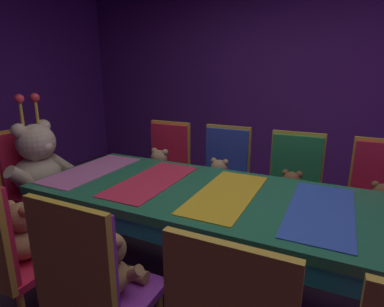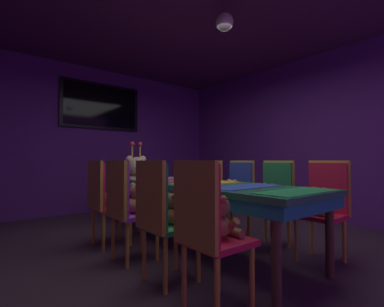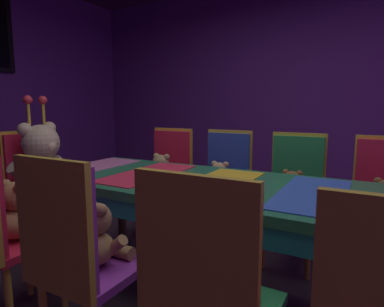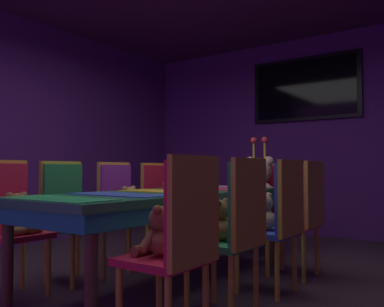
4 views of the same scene
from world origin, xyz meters
name	(u,v)px [view 4 (image 4 of 4)]	position (x,y,z in m)	size (l,w,h in m)	color
ground_plane	(167,286)	(0.00, 0.00, 0.00)	(7.90, 7.90, 0.00)	#3F2D38
wall_back	(308,135)	(0.00, 3.20, 1.40)	(5.20, 0.12, 2.80)	#59267F
banquet_table	(167,202)	(0.00, 0.00, 0.65)	(0.90, 2.46, 0.75)	#26724C
chair_left_0	(7,213)	(-0.81, -0.86, 0.60)	(0.42, 0.41, 0.98)	red
teddy_left_0	(18,216)	(-0.67, -0.86, 0.58)	(0.24, 0.31, 0.29)	olive
chair_left_1	(66,207)	(-0.82, -0.32, 0.60)	(0.42, 0.41, 0.98)	#268C4C
teddy_left_1	(78,212)	(-0.68, -0.32, 0.57)	(0.21, 0.27, 0.26)	brown
chair_left_2	(119,203)	(-0.83, 0.31, 0.60)	(0.42, 0.41, 0.98)	purple
teddy_left_2	(130,204)	(-0.68, 0.31, 0.59)	(0.25, 0.32, 0.30)	#9E7247
chair_left_3	(160,199)	(-0.82, 0.90, 0.60)	(0.42, 0.41, 0.98)	red
teddy_left_3	(171,199)	(-0.67, 0.90, 0.60)	(0.27, 0.35, 0.33)	#9E7247
chair_right_0	(182,232)	(0.80, -0.87, 0.60)	(0.42, 0.41, 0.98)	red
teddy_right_0	(160,234)	(0.66, -0.87, 0.57)	(0.22, 0.29, 0.27)	brown
chair_right_1	(239,221)	(0.80, -0.28, 0.60)	(0.42, 0.41, 0.98)	#268C4C
teddy_right_1	(219,223)	(0.66, -0.28, 0.57)	(0.22, 0.28, 0.27)	brown
chair_right_2	(281,213)	(0.83, 0.31, 0.60)	(0.42, 0.41, 0.98)	#2D47B2
teddy_right_2	(263,214)	(0.68, 0.31, 0.58)	(0.23, 0.30, 0.28)	tan
chair_right_3	(306,207)	(0.81, 0.88, 0.60)	(0.42, 0.41, 0.98)	red
teddy_right_3	(290,207)	(0.66, 0.88, 0.59)	(0.25, 0.33, 0.31)	tan
throne_chair	(264,198)	(0.00, 1.77, 0.60)	(0.41, 0.42, 0.98)	red
king_teddy_bear	(258,187)	(0.00, 1.61, 0.72)	(0.64, 0.49, 0.82)	beige
wall_tv	(305,89)	(0.00, 3.11, 2.05)	(1.54, 0.06, 0.89)	black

